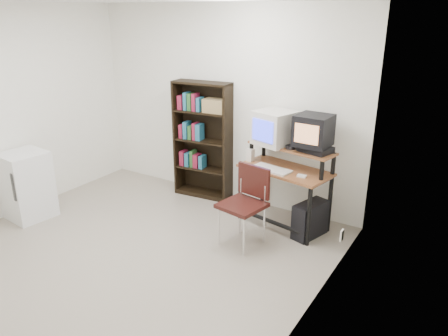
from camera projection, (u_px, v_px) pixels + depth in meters
The scene contains 17 objects.
floor at pixel (125, 257), 4.72m from camera, with size 4.00×4.00×0.01m, color #A69B8A.
back_wall at pixel (223, 105), 5.86m from camera, with size 4.00×0.01×2.60m, color white.
right_wall at pixel (308, 181), 3.27m from camera, with size 0.01×4.00×2.60m, color white.
computer_desk at pixel (286, 173), 5.20m from camera, with size 1.15×0.72×0.98m.
crt_monitor at pixel (275, 128), 5.24m from camera, with size 0.53×0.53×0.41m.
vcr at pixel (315, 149), 4.97m from camera, with size 0.36×0.26×0.08m, color black.
crt_tv at pixel (313, 130), 4.92m from camera, with size 0.39×0.39×0.36m.
cd_spindle at pixel (290, 148), 5.08m from camera, with size 0.12×0.12×0.05m, color #26262B.
keyboard at pixel (271, 170), 5.13m from camera, with size 0.47×0.21×0.04m, color beige.
mousepad at pixel (303, 178), 4.93m from camera, with size 0.22×0.18×0.01m, color black.
mouse at pixel (302, 176), 4.91m from camera, with size 0.10×0.06×0.03m, color white.
desk_speaker at pixel (250, 156), 5.41m from camera, with size 0.08×0.07×0.17m, color beige.
pc_tower at pixel (310, 220), 5.08m from camera, with size 0.20×0.45×0.42m, color black.
school_chair at pixel (246, 197), 4.84m from camera, with size 0.52×0.52×0.89m.
bookshelf at pixel (203, 138), 6.02m from camera, with size 0.83×0.34×1.62m.
mini_fridge at pixel (27, 185), 5.49m from camera, with size 0.56×0.57×0.86m.
wall_outlet at pixel (342, 235), 4.54m from camera, with size 0.02×0.08×0.12m, color beige.
Camera 1 is at (3.08, -2.91, 2.51)m, focal length 35.00 mm.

